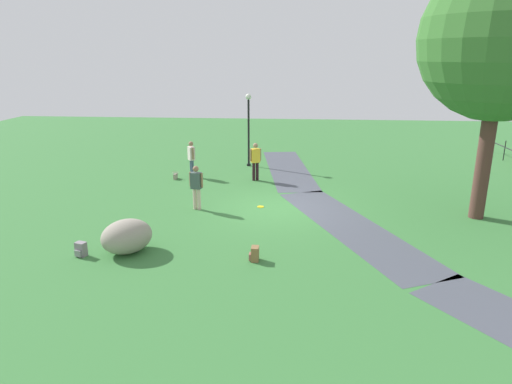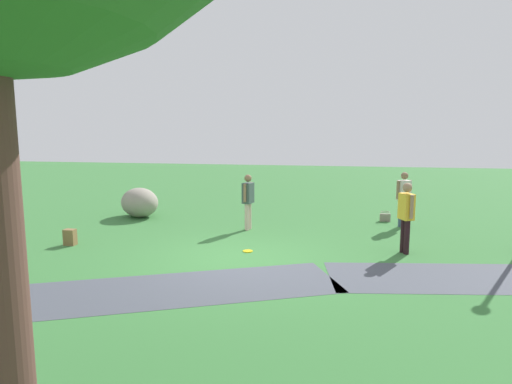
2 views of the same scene
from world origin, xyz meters
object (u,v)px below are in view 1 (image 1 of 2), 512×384
object	(u,v)px
man_near_boulder	(196,185)
passerby_on_path	(255,159)
lawn_boulder	(127,236)
lamp_post	(249,122)
handbag_on_grass	(175,176)
frisbee_on_grass	(261,207)
woman_with_handbag	(191,157)
large_shade_tree	(502,40)
backpack_by_boulder	(81,249)
spare_backpack_on_lawn	(255,254)

from	to	relation	value
man_near_boulder	passerby_on_path	size ratio (longest dim) A/B	0.96
lawn_boulder	passerby_on_path	xyz separation A→B (m)	(-7.91, 2.92, 0.49)
lamp_post	handbag_on_grass	bearing A→B (deg)	-47.33
lamp_post	man_near_boulder	bearing A→B (deg)	-9.96
lawn_boulder	frisbee_on_grass	xyz separation A→B (m)	(-4.26, 3.42, -0.47)
lamp_post	passerby_on_path	bearing A→B (deg)	11.75
lamp_post	woman_with_handbag	xyz separation A→B (m)	(2.35, -2.35, -1.25)
large_shade_tree	passerby_on_path	world-z (taller)	large_shade_tree
lamp_post	woman_with_handbag	size ratio (longest dim) A/B	2.18
handbag_on_grass	backpack_by_boulder	bearing A→B (deg)	-3.79
passerby_on_path	backpack_by_boulder	bearing A→B (deg)	-26.52
spare_backpack_on_lawn	frisbee_on_grass	xyz separation A→B (m)	(-4.51, -0.17, -0.18)
man_near_boulder	frisbee_on_grass	world-z (taller)	man_near_boulder
backpack_by_boulder	lamp_post	bearing A→B (deg)	162.05
large_shade_tree	woman_with_handbag	xyz separation A→B (m)	(-4.50, -10.81, -4.80)
lamp_post	lawn_boulder	distance (m)	11.02
handbag_on_grass	frisbee_on_grass	xyz separation A→B (m)	(3.59, 4.07, -0.13)
large_shade_tree	spare_backpack_on_lawn	xyz separation A→B (m)	(4.03, -7.23, -5.54)
lamp_post	spare_backpack_on_lawn	world-z (taller)	lamp_post
man_near_boulder	spare_backpack_on_lawn	size ratio (longest dim) A/B	3.98
large_shade_tree	backpack_by_boulder	world-z (taller)	large_shade_tree
lamp_post	lawn_boulder	size ratio (longest dim) A/B	1.94
spare_backpack_on_lawn	lamp_post	bearing A→B (deg)	-173.55
woman_with_handbag	frisbee_on_grass	world-z (taller)	woman_with_handbag
frisbee_on_grass	passerby_on_path	bearing A→B (deg)	-172.30
large_shade_tree	backpack_by_boulder	distance (m)	13.86
spare_backpack_on_lawn	man_near_boulder	bearing A→B (deg)	-149.32
man_near_boulder	frisbee_on_grass	size ratio (longest dim) A/B	6.60
lawn_boulder	frisbee_on_grass	world-z (taller)	lawn_boulder
handbag_on_grass	backpack_by_boulder	size ratio (longest dim) A/B	0.81
lamp_post	passerby_on_path	distance (m)	3.03
woman_with_handbag	large_shade_tree	bearing A→B (deg)	67.41
passerby_on_path	woman_with_handbag	bearing A→B (deg)	-97.19
man_near_boulder	passerby_on_path	distance (m)	4.44
woman_with_handbag	handbag_on_grass	distance (m)	1.12
large_shade_tree	backpack_by_boulder	xyz separation A→B (m)	(4.13, -12.01, -5.54)
backpack_by_boulder	frisbee_on_grass	bearing A→B (deg)	134.94
backpack_by_boulder	spare_backpack_on_lawn	bearing A→B (deg)	91.20
woman_with_handbag	frisbee_on_grass	size ratio (longest dim) A/B	6.73
large_shade_tree	man_near_boulder	distance (m)	10.79
passerby_on_path	handbag_on_grass	distance (m)	3.67
man_near_boulder	backpack_by_boulder	size ratio (longest dim) A/B	3.98
spare_backpack_on_lawn	large_shade_tree	bearing A→B (deg)	119.12
large_shade_tree	backpack_by_boulder	size ratio (longest dim) A/B	20.63
passerby_on_path	frisbee_on_grass	distance (m)	3.81
large_shade_tree	frisbee_on_grass	size ratio (longest dim) A/B	34.19
lamp_post	passerby_on_path	world-z (taller)	lamp_post
man_near_boulder	spare_backpack_on_lawn	bearing A→B (deg)	30.68
man_near_boulder	frisbee_on_grass	xyz separation A→B (m)	(-0.42, 2.25, -0.91)
man_near_boulder	handbag_on_grass	size ratio (longest dim) A/B	4.93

